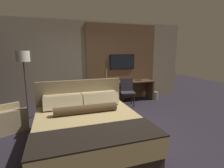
# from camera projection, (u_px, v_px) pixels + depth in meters

# --- Properties ---
(ground_plane) EXTENTS (16.00, 16.00, 0.00)m
(ground_plane) POSITION_uv_depth(u_px,v_px,m) (114.00, 132.00, 3.93)
(ground_plane) COLOR #28232D
(wall_back_tv_panel) EXTENTS (7.20, 0.09, 2.80)m
(wall_back_tv_panel) POSITION_uv_depth(u_px,v_px,m) (94.00, 62.00, 6.14)
(wall_back_tv_panel) COLOR gray
(wall_back_tv_panel) RESTS_ON ground_plane
(bed) EXTENTS (1.99, 2.19, 1.12)m
(bed) POSITION_uv_depth(u_px,v_px,m) (89.00, 128.00, 3.39)
(bed) COLOR #33281E
(bed) RESTS_ON ground_plane
(desk) EXTENTS (2.14, 0.57, 0.73)m
(desk) POSITION_uv_depth(u_px,v_px,m) (124.00, 87.00, 6.35)
(desk) COLOR brown
(desk) RESTS_ON ground_plane
(tv) EXTENTS (0.95, 0.04, 0.54)m
(tv) POSITION_uv_depth(u_px,v_px,m) (122.00, 62.00, 6.39)
(tv) COLOR black
(desk_chair) EXTENTS (0.53, 0.53, 0.89)m
(desk_chair) POSITION_uv_depth(u_px,v_px,m) (127.00, 90.00, 5.82)
(desk_chair) COLOR #38333D
(desk_chair) RESTS_ON ground_plane
(armchair_by_window) EXTENTS (0.95, 0.97, 0.75)m
(armchair_by_window) POSITION_uv_depth(u_px,v_px,m) (6.00, 119.00, 4.03)
(armchair_by_window) COLOR #998460
(armchair_by_window) RESTS_ON ground_plane
(floor_lamp) EXTENTS (0.34, 0.34, 1.81)m
(floor_lamp) POSITION_uv_depth(u_px,v_px,m) (23.00, 62.00, 4.57)
(floor_lamp) COLOR #282623
(floor_lamp) RESTS_ON ground_plane
(vase_tall) EXTENTS (0.08, 0.08, 0.47)m
(vase_tall) POSITION_uv_depth(u_px,v_px,m) (106.00, 76.00, 5.97)
(vase_tall) COLOR #846647
(vase_tall) RESTS_ON desk
(book) EXTENTS (0.26, 0.22, 0.03)m
(book) POSITION_uv_depth(u_px,v_px,m) (138.00, 80.00, 6.51)
(book) COLOR #332D28
(book) RESTS_ON desk
(waste_bin) EXTENTS (0.22, 0.22, 0.28)m
(waste_bin) POSITION_uv_depth(u_px,v_px,m) (155.00, 95.00, 6.62)
(waste_bin) COLOR gray
(waste_bin) RESTS_ON ground_plane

